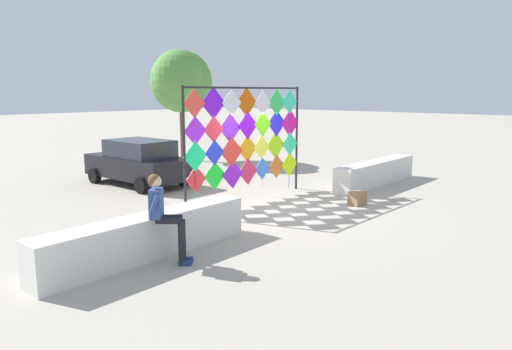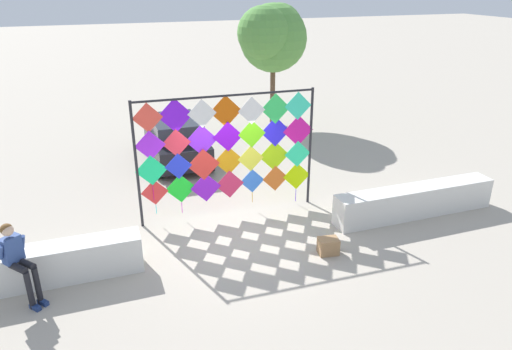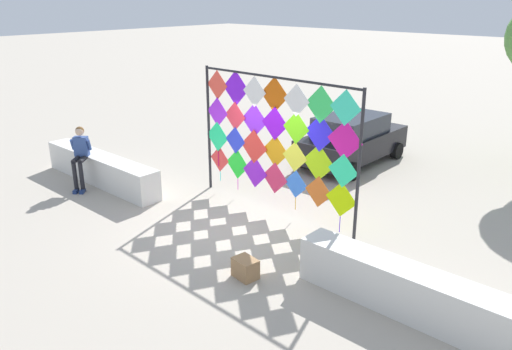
% 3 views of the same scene
% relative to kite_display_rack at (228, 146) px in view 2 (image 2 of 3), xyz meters
% --- Properties ---
extents(ground, '(120.00, 120.00, 0.00)m').
position_rel_kite_display_rack_xyz_m(ground, '(-0.10, -1.23, -1.90)').
color(ground, '#ADA393').
extents(plaza_ledge_left, '(4.50, 0.62, 0.80)m').
position_rel_kite_display_rack_xyz_m(plaza_ledge_left, '(-4.74, -1.70, -1.51)').
color(plaza_ledge_left, silver).
rests_on(plaza_ledge_left, ground).
extents(plaza_ledge_right, '(4.50, 0.62, 0.80)m').
position_rel_kite_display_rack_xyz_m(plaza_ledge_right, '(4.54, -1.70, -1.51)').
color(plaza_ledge_right, silver).
rests_on(plaza_ledge_right, ground).
extents(kite_display_rack, '(4.64, 0.21, 3.22)m').
position_rel_kite_display_rack_xyz_m(kite_display_rack, '(0.00, 0.00, 0.00)').
color(kite_display_rack, '#232328').
rests_on(kite_display_rack, ground).
extents(seated_vendor, '(0.75, 0.78, 1.65)m').
position_rel_kite_display_rack_xyz_m(seated_vendor, '(-4.77, -2.23, -0.92)').
color(seated_vendor, black).
rests_on(seated_vendor, ground).
extents(parked_car, '(1.88, 3.89, 1.51)m').
position_rel_kite_display_rack_xyz_m(parked_car, '(-0.59, 4.35, -1.14)').
color(parked_car, black).
rests_on(parked_car, ground).
extents(cardboard_box_large, '(0.49, 0.40, 0.37)m').
position_rel_kite_display_rack_xyz_m(cardboard_box_large, '(1.54, -2.65, -1.72)').
color(cardboard_box_large, '#9E754C').
rests_on(cardboard_box_large, ground).
extents(tree_far_right, '(3.04, 2.97, 4.90)m').
position_rel_kite_display_rack_xyz_m(tree_far_right, '(4.15, 7.58, 1.74)').
color(tree_far_right, brown).
rests_on(tree_far_right, ground).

